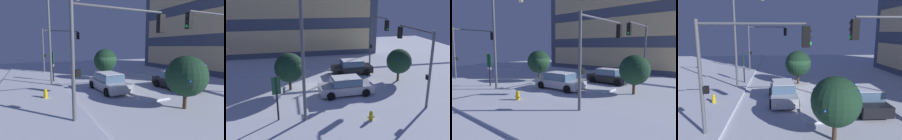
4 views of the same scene
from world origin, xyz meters
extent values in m
plane|color=silver|center=(0.00, 0.00, 0.00)|extent=(52.00, 52.00, 0.00)
cube|color=silver|center=(0.00, -7.70, 0.07)|extent=(52.00, 5.20, 0.14)
cube|color=silver|center=(0.00, 7.70, 0.07)|extent=(52.00, 5.20, 0.14)
cube|color=silver|center=(3.53, 0.09, 0.07)|extent=(9.00, 1.80, 0.14)
cube|color=#B7B7C1|center=(4.01, -1.87, 0.53)|extent=(4.52, 1.98, 0.66)
cube|color=slate|center=(4.01, -1.87, 1.14)|extent=(2.47, 1.72, 0.60)
cube|color=white|center=(4.01, -1.87, 1.47)|extent=(2.28, 1.61, 0.04)
sphere|color=#F9E5B2|center=(6.23, -1.16, 0.50)|extent=(0.16, 0.16, 0.16)
sphere|color=#F9E5B2|center=(6.28, -2.40, 0.50)|extent=(0.16, 0.16, 0.16)
cylinder|color=black|center=(5.44, -0.90, 0.33)|extent=(0.67, 0.25, 0.66)
cylinder|color=black|center=(5.51, -2.72, 0.33)|extent=(0.67, 0.25, 0.66)
cylinder|color=black|center=(2.51, -1.02, 0.33)|extent=(0.67, 0.25, 0.66)
cylinder|color=black|center=(2.58, -2.83, 0.33)|extent=(0.67, 0.25, 0.66)
cube|color=black|center=(5.98, 3.53, 0.53)|extent=(4.23, 1.89, 0.66)
cube|color=slate|center=(5.98, 3.53, 1.14)|extent=(2.29, 1.69, 0.60)
cube|color=white|center=(5.98, 3.53, 1.47)|extent=(2.12, 1.58, 0.04)
sphere|color=#F9E5B2|center=(3.85, 2.92, 0.50)|extent=(0.16, 0.16, 0.16)
sphere|color=#F9E5B2|center=(3.86, 4.18, 0.50)|extent=(0.16, 0.16, 0.16)
cylinder|color=black|center=(4.58, 2.62, 0.33)|extent=(0.66, 0.23, 0.66)
cylinder|color=black|center=(4.60, 4.47, 0.33)|extent=(0.66, 0.23, 0.66)
cylinder|color=black|center=(7.36, 2.59, 0.33)|extent=(0.66, 0.23, 0.66)
cylinder|color=black|center=(7.38, 4.44, 0.33)|extent=(0.66, 0.23, 0.66)
cylinder|color=#565960|center=(9.02, -5.90, 2.85)|extent=(0.18, 0.18, 5.69)
cylinder|color=#565960|center=(9.02, -3.41, 5.49)|extent=(0.12, 4.99, 0.12)
cube|color=black|center=(9.02, -0.92, 4.89)|extent=(0.32, 0.36, 1.00)
sphere|color=black|center=(9.02, -0.73, 5.21)|extent=(0.20, 0.20, 0.20)
sphere|color=black|center=(9.02, -0.73, 4.89)|extent=(0.20, 0.20, 0.20)
sphere|color=green|center=(9.02, -0.73, 4.57)|extent=(0.20, 0.20, 0.20)
cube|color=black|center=(9.02, -5.68, 2.40)|extent=(0.20, 0.24, 0.36)
cylinder|color=#565960|center=(-8.35, -5.90, 2.97)|extent=(0.18, 0.18, 5.94)
cylinder|color=#565960|center=(-8.35, -3.53, 5.74)|extent=(0.12, 4.74, 0.12)
cube|color=black|center=(-8.35, -1.17, 5.14)|extent=(0.32, 0.36, 1.00)
sphere|color=black|center=(-8.35, -0.98, 5.46)|extent=(0.20, 0.20, 0.20)
sphere|color=black|center=(-8.35, -0.98, 5.14)|extent=(0.20, 0.20, 0.20)
sphere|color=green|center=(-8.35, -0.98, 4.82)|extent=(0.20, 0.20, 0.20)
cube|color=black|center=(-8.35, -5.68, 2.40)|extent=(0.20, 0.24, 0.36)
cylinder|color=#565960|center=(8.80, 3.71, 5.83)|extent=(0.12, 4.40, 0.12)
cube|color=black|center=(8.80, 1.51, 5.23)|extent=(0.32, 0.36, 1.00)
sphere|color=black|center=(8.80, 1.32, 5.55)|extent=(0.20, 0.20, 0.20)
sphere|color=black|center=(8.80, 1.32, 5.23)|extent=(0.20, 0.20, 0.20)
sphere|color=green|center=(8.80, 1.32, 4.91)|extent=(0.20, 0.20, 0.20)
cylinder|color=#565960|center=(0.30, -5.93, 4.14)|extent=(0.20, 0.20, 8.29)
cylinder|color=gold|center=(4.49, -6.81, 0.30)|extent=(0.26, 0.26, 0.60)
sphere|color=gold|center=(4.49, -6.81, 0.67)|extent=(0.22, 0.22, 0.22)
cylinder|color=gold|center=(4.31, -6.81, 0.33)|extent=(0.12, 0.10, 0.10)
cylinder|color=gold|center=(4.67, -6.81, 0.33)|extent=(0.12, 0.10, 0.10)
cylinder|color=black|center=(-1.41, -5.55, 1.55)|extent=(0.12, 0.12, 3.09)
cube|color=#144C2D|center=(-1.41, -5.55, 2.51)|extent=(0.55, 0.16, 1.15)
cube|color=white|center=(-1.41, -5.55, 1.76)|extent=(0.44, 0.13, 0.24)
cylinder|color=#473323|center=(-0.51, -0.24, 0.54)|extent=(0.22, 0.22, 1.07)
sphere|color=#193823|center=(-0.51, -0.24, 2.13)|extent=(2.48, 2.48, 2.48)
sphere|color=blue|center=(-0.94, 0.94, 2.11)|extent=(0.10, 0.10, 0.10)
sphere|color=blue|center=(-1.45, -0.21, 2.96)|extent=(0.10, 0.10, 0.10)
sphere|color=blue|center=(0.50, 0.36, 1.69)|extent=(0.10, 0.10, 0.10)
sphere|color=blue|center=(-0.85, 0.82, 1.56)|extent=(0.10, 0.10, 0.10)
sphere|color=blue|center=(0.25, 0.36, 1.34)|extent=(0.10, 0.10, 0.10)
sphere|color=blue|center=(-1.67, -0.66, 1.89)|extent=(0.10, 0.10, 0.10)
cylinder|color=#473323|center=(9.78, 0.42, 0.47)|extent=(0.22, 0.22, 0.94)
sphere|color=#193823|center=(9.78, 0.42, 1.95)|extent=(2.36, 2.36, 2.36)
sphere|color=blue|center=(9.87, 1.27, 2.78)|extent=(0.10, 0.10, 0.10)
sphere|color=blue|center=(10.35, 1.25, 2.58)|extent=(0.10, 0.10, 0.10)
sphere|color=blue|center=(9.61, -0.19, 0.93)|extent=(0.10, 0.10, 0.10)
sphere|color=blue|center=(9.14, 0.09, 0.99)|extent=(0.10, 0.10, 0.10)
sphere|color=blue|center=(10.72, -0.32, 1.87)|extent=(0.10, 0.10, 0.10)
sphere|color=blue|center=(9.17, -0.51, 2.37)|extent=(0.10, 0.10, 0.10)
camera|label=1|loc=(16.97, -7.69, 3.64)|focal=28.23mm
camera|label=2|loc=(-0.59, -20.27, 7.86)|focal=38.96mm
camera|label=3|loc=(15.23, -14.67, 3.74)|focal=31.01mm
camera|label=4|loc=(18.56, -2.30, 5.11)|focal=32.40mm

